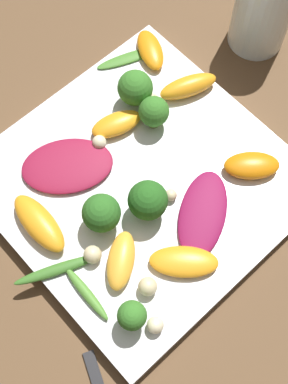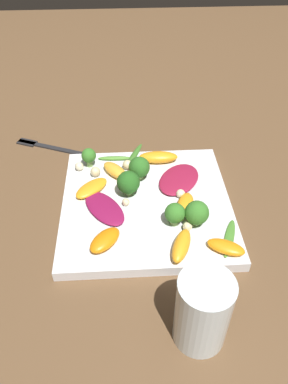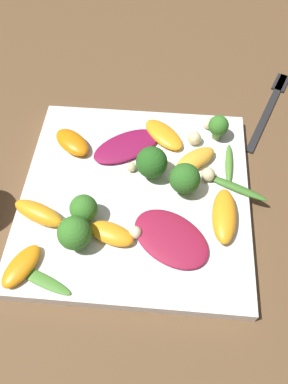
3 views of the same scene
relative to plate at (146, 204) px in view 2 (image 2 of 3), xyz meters
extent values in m
plane|color=brown|center=(0.00, 0.00, -0.01)|extent=(2.40, 2.40, 0.00)
cube|color=white|center=(0.00, 0.00, 0.00)|extent=(0.30, 0.30, 0.02)
cylinder|color=silver|center=(-0.24, -0.05, 0.05)|extent=(0.07, 0.07, 0.11)
cube|color=#262628|center=(0.19, 0.18, -0.01)|extent=(0.08, 0.18, 0.01)
cube|color=#262628|center=(0.22, 0.25, -0.01)|extent=(0.04, 0.05, 0.01)
ellipsoid|color=maroon|center=(0.05, -0.06, 0.01)|extent=(0.12, 0.11, 0.01)
ellipsoid|color=maroon|center=(-0.02, 0.07, 0.01)|extent=(0.11, 0.09, 0.01)
ellipsoid|color=orange|center=(-0.02, -0.07, 0.02)|extent=(0.06, 0.04, 0.02)
ellipsoid|color=orange|center=(-0.10, 0.07, 0.02)|extent=(0.07, 0.06, 0.02)
ellipsoid|color=#FCAD33|center=(0.08, 0.05, 0.02)|extent=(0.06, 0.06, 0.02)
ellipsoid|color=orange|center=(-0.11, -0.05, 0.02)|extent=(0.07, 0.05, 0.02)
ellipsoid|color=orange|center=(-0.12, -0.11, 0.02)|extent=(0.05, 0.06, 0.01)
ellipsoid|color=orange|center=(0.11, -0.03, 0.02)|extent=(0.03, 0.08, 0.02)
ellipsoid|color=orange|center=(0.03, 0.10, 0.02)|extent=(0.07, 0.07, 0.01)
cylinder|color=#7A9E51|center=(-0.06, -0.04, 0.02)|extent=(0.01, 0.01, 0.01)
sphere|color=#387A28|center=(-0.06, -0.04, 0.03)|extent=(0.03, 0.03, 0.03)
cylinder|color=#7A9E51|center=(0.11, 0.10, 0.02)|extent=(0.01, 0.01, 0.02)
sphere|color=#387A28|center=(0.11, 0.10, 0.03)|extent=(0.03, 0.03, 0.03)
cylinder|color=#7A9E51|center=(0.06, 0.01, 0.02)|extent=(0.01, 0.01, 0.02)
sphere|color=#2D6B23|center=(0.06, 0.01, 0.04)|extent=(0.04, 0.04, 0.04)
cylinder|color=#84AD5B|center=(0.02, 0.03, 0.02)|extent=(0.01, 0.01, 0.02)
sphere|color=#26601E|center=(0.02, 0.03, 0.04)|extent=(0.04, 0.04, 0.04)
cylinder|color=#7A9E51|center=(-0.06, -0.08, 0.02)|extent=(0.01, 0.01, 0.02)
sphere|color=#387A28|center=(-0.06, -0.08, 0.04)|extent=(0.04, 0.04, 0.04)
ellipsoid|color=#3D7528|center=(0.13, 0.02, 0.01)|extent=(0.08, 0.05, 0.01)
ellipsoid|color=#47842D|center=(-0.10, -0.13, 0.01)|extent=(0.08, 0.04, 0.00)
ellipsoid|color=#518E33|center=(0.12, 0.06, 0.01)|extent=(0.01, 0.07, 0.01)
sphere|color=beige|center=(-0.01, 0.04, 0.02)|extent=(0.01, 0.01, 0.01)
sphere|color=beige|center=(-0.07, -0.06, 0.02)|extent=(0.02, 0.02, 0.02)
sphere|color=beige|center=(0.09, 0.03, 0.02)|extent=(0.02, 0.02, 0.02)
sphere|color=beige|center=(0.09, 0.12, 0.02)|extent=(0.02, 0.02, 0.02)
sphere|color=beige|center=(0.08, 0.09, 0.02)|extent=(0.02, 0.02, 0.02)
sphere|color=beige|center=(0.01, -0.06, 0.02)|extent=(0.02, 0.02, 0.02)
camera|label=1|loc=(0.16, 0.18, 0.53)|focal=50.00mm
camera|label=2|loc=(-0.48, 0.03, 0.46)|focal=35.00mm
camera|label=3|loc=(0.03, -0.26, 0.42)|focal=35.00mm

